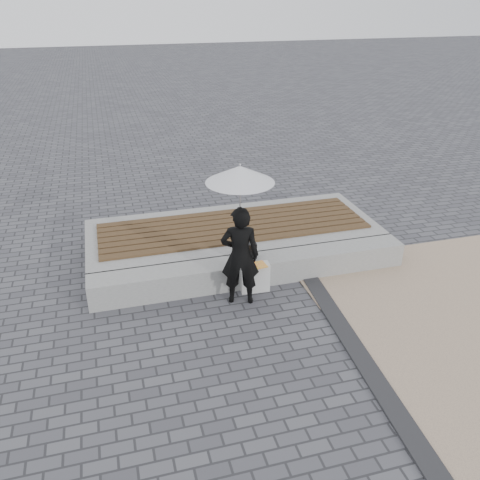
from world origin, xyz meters
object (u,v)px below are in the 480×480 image
object	(u,v)px
canvas_tote	(255,277)
seating_ledge	(253,270)
woman	(240,256)
parasol	(240,174)
handbag	(246,251)

from	to	relation	value
canvas_tote	seating_ledge	bearing A→B (deg)	81.22
canvas_tote	woman	bearing A→B (deg)	-140.22
parasol	handbag	distance (m)	1.56
woman	canvas_tote	bearing A→B (deg)	-128.45
parasol	handbag	xyz separation A→B (m)	(0.24, 0.55, -1.44)
handbag	woman	bearing A→B (deg)	-109.62
woman	handbag	size ratio (longest dim) A/B	4.46
woman	handbag	bearing A→B (deg)	-98.54
handbag	seating_ledge	bearing A→B (deg)	-27.64
woman	handbag	xyz separation A→B (m)	(0.24, 0.55, -0.23)
woman	parasol	distance (m)	1.21
seating_ledge	handbag	size ratio (longest dim) A/B	14.89
seating_ledge	canvas_tote	distance (m)	0.28
seating_ledge	parasol	world-z (taller)	parasol
parasol	seating_ledge	bearing A→B (deg)	54.06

